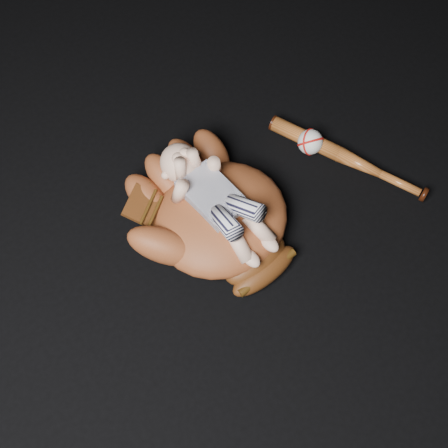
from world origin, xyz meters
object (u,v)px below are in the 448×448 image
Objects in this scene: baseball_glove at (221,215)px; baseball_bat at (348,158)px; baseball at (310,142)px; newborn_baby at (220,202)px.

baseball_glove reaches higher than baseball_bat.
baseball_bat is at bearing -59.73° from baseball.
baseball_glove is 1.32× the size of newborn_baby.
baseball_glove is at bearing -170.39° from baseball.
baseball_bat is at bearing -8.73° from baseball_glove.
baseball is (0.33, 0.05, -0.09)m from newborn_baby.
baseball is at bearing 120.27° from baseball_bat.
newborn_baby is 0.34m from baseball.
baseball is (0.33, 0.06, -0.04)m from baseball_glove.
baseball_glove is 6.97× the size of baseball.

